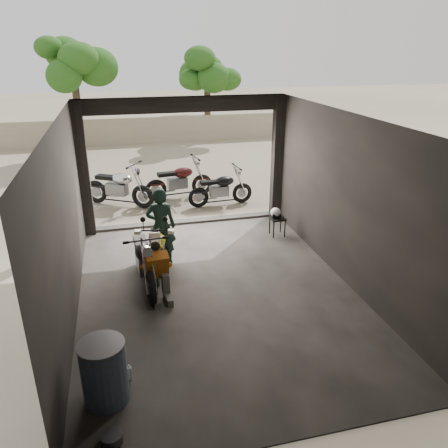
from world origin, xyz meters
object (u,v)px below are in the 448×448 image
main_bike (159,245)px  outside_bike_b (179,178)px  left_bike (144,257)px  mechanic (159,274)px  stool (277,220)px  sign_post (298,146)px  outside_bike_c (221,186)px  oil_drum (104,373)px  helmet (276,212)px  outside_bike_a (118,184)px  rider (161,226)px

main_bike → outside_bike_b: (1.08, 4.48, 0.05)m
left_bike → outside_bike_b: bearing=70.0°
left_bike → mechanic: 0.62m
main_bike → stool: 3.13m
sign_post → outside_bike_c: bearing=147.3°
main_bike → oil_drum: main_bike is taller
left_bike → oil_drum: bearing=-108.4°
mechanic → oil_drum: mechanic is taller
main_bike → helmet: main_bike is taller
left_bike → outside_bike_b: size_ratio=0.98×
left_bike → outside_bike_a: outside_bike_a is taller
oil_drum → sign_post: 7.99m
mechanic → stool: size_ratio=2.20×
outside_bike_b → rider: (-0.98, -4.15, 0.22)m
sign_post → outside_bike_b: bearing=141.4°
stool → outside_bike_c: bearing=108.0°
outside_bike_a → sign_post: sign_post is taller
left_bike → rider: size_ratio=1.07×
outside_bike_b → sign_post: bearing=-130.8°
stool → sign_post: size_ratio=0.18×
outside_bike_b → helmet: outside_bike_b is taller
rider → oil_drum: rider is taller
left_bike → mechanic: size_ratio=1.70×
left_bike → outside_bike_c: 4.78m
rider → mechanic: bearing=92.9°
mechanic → rider: bearing=75.4°
outside_bike_c → sign_post: bearing=-121.3°
outside_bike_a → stool: size_ratio=3.98×
left_bike → outside_bike_a: 4.78m
left_bike → rider: rider is taller
rider → helmet: (2.81, 0.79, -0.24)m
outside_bike_b → oil_drum: 8.19m
outside_bike_a → oil_drum: 7.65m
outside_bike_a → outside_bike_b: (1.77, 0.27, -0.03)m
outside_bike_a → main_bike: bearing=-139.3°
outside_bike_b → helmet: 3.83m
rider → left_bike: bearing=75.1°
outside_bike_a → rider: (0.79, -3.89, 0.19)m
left_bike → helmet: size_ratio=6.93×
stool → sign_post: bearing=54.5°
outside_bike_c → stool: size_ratio=3.49×
outside_bike_c → rider: (-2.04, -3.22, 0.27)m
outside_bike_c → helmet: 2.55m
outside_bike_b → outside_bike_c: (1.06, -0.94, -0.05)m
main_bike → mechanic: size_ratio=1.61×
outside_bike_a → left_bike: bearing=-144.4°
outside_bike_a → outside_bike_c: outside_bike_a is taller
left_bike → sign_post: sign_post is taller
oil_drum → sign_post: (5.08, 6.00, 1.37)m
sign_post → mechanic: bearing=-144.0°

